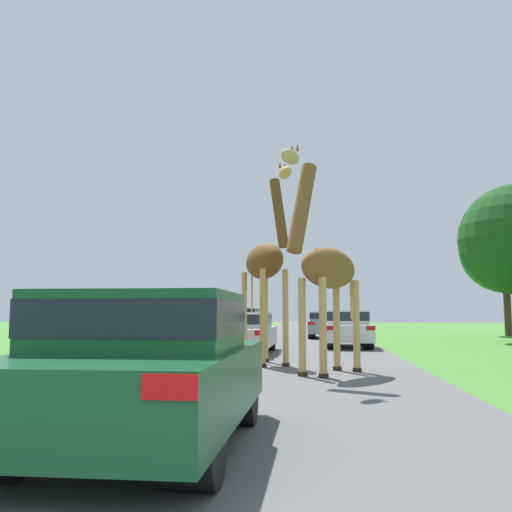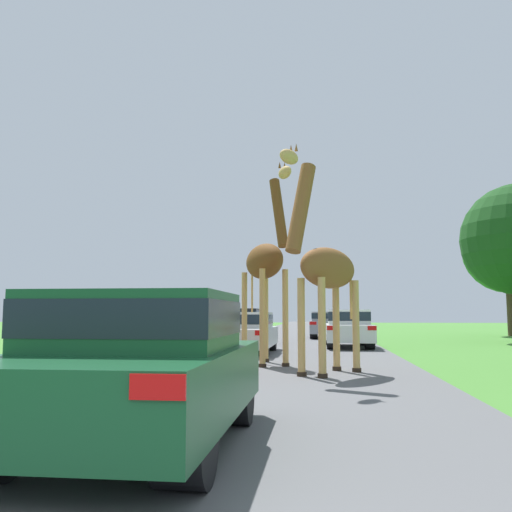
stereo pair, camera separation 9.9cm
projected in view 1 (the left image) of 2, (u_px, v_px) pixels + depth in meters
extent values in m
cube|color=#5B5B5E|center=(297.00, 337.00, 30.58)|extent=(7.16, 120.00, 0.00)
cylinder|color=tan|center=(286.00, 317.00, 13.57)|extent=(0.15, 0.15, 2.42)
cylinder|color=#2D2319|center=(286.00, 365.00, 13.44)|extent=(0.19, 0.19, 0.09)
cylinder|color=tan|center=(263.00, 318.00, 13.35)|extent=(0.15, 0.15, 2.42)
cylinder|color=#2D2319|center=(263.00, 365.00, 13.23)|extent=(0.19, 0.19, 0.09)
cylinder|color=tan|center=(265.00, 317.00, 14.83)|extent=(0.15, 0.15, 2.42)
cylinder|color=#2D2319|center=(266.00, 360.00, 14.70)|extent=(0.19, 0.19, 0.09)
cylinder|color=tan|center=(244.00, 317.00, 14.61)|extent=(0.15, 0.15, 2.42)
cylinder|color=#2D2319|center=(244.00, 361.00, 14.49)|extent=(0.19, 0.19, 0.09)
ellipsoid|color=brown|center=(264.00, 261.00, 14.24)|extent=(1.53, 2.06, 0.92)
cylinder|color=brown|center=(279.00, 213.00, 13.43)|extent=(0.60, 0.84, 1.83)
ellipsoid|color=tan|center=(285.00, 173.00, 13.15)|extent=(0.47, 0.61, 0.30)
cylinder|color=tan|center=(252.00, 288.00, 15.03)|extent=(0.05, 0.05, 1.33)
cone|color=brown|center=(285.00, 165.00, 13.36)|extent=(0.07, 0.07, 0.16)
cone|color=brown|center=(280.00, 165.00, 13.31)|extent=(0.07, 0.07, 0.16)
cylinder|color=tan|center=(323.00, 327.00, 11.12)|extent=(0.16, 0.16, 2.06)
cylinder|color=#2D2319|center=(324.00, 376.00, 11.01)|extent=(0.21, 0.21, 0.10)
cylinder|color=tan|center=(302.00, 327.00, 11.43)|extent=(0.16, 0.16, 2.06)
cylinder|color=#2D2319|center=(303.00, 374.00, 11.33)|extent=(0.21, 0.21, 0.10)
cylinder|color=tan|center=(356.00, 326.00, 12.25)|extent=(0.16, 0.16, 2.06)
cylinder|color=#2D2319|center=(357.00, 370.00, 12.15)|extent=(0.21, 0.21, 0.10)
cylinder|color=tan|center=(337.00, 326.00, 12.57)|extent=(0.16, 0.16, 2.06)
cylinder|color=#2D2319|center=(337.00, 369.00, 12.46)|extent=(0.21, 0.21, 0.10)
ellipsoid|color=brown|center=(329.00, 268.00, 11.98)|extent=(1.60, 2.08, 0.90)
cylinder|color=brown|center=(302.00, 208.00, 11.26)|extent=(0.75, 0.94, 1.98)
ellipsoid|color=tan|center=(290.00, 157.00, 11.03)|extent=(0.50, 0.60, 0.30)
cylinder|color=tan|center=(351.00, 295.00, 12.69)|extent=(0.06, 0.06, 1.13)
cone|color=brown|center=(297.00, 147.00, 11.15)|extent=(0.07, 0.07, 0.16)
cone|color=brown|center=(292.00, 148.00, 11.23)|extent=(0.07, 0.07, 0.16)
cube|color=#144C28|center=(143.00, 383.00, 5.36)|extent=(1.98, 3.94, 0.66)
cube|color=#144C28|center=(144.00, 321.00, 5.42)|extent=(1.79, 1.77, 0.57)
cube|color=#19232D|center=(144.00, 318.00, 5.43)|extent=(1.81, 1.79, 0.34)
cube|color=red|center=(170.00, 387.00, 3.34)|extent=(0.36, 0.03, 0.16)
cylinder|color=black|center=(110.00, 393.00, 6.59)|extent=(0.40, 0.68, 0.68)
cylinder|color=black|center=(239.00, 395.00, 6.41)|extent=(0.40, 0.68, 0.68)
cylinder|color=black|center=(195.00, 442.00, 4.07)|extent=(0.40, 0.68, 0.68)
cube|color=gray|center=(326.00, 327.00, 29.35)|extent=(1.98, 4.14, 0.65)
cube|color=gray|center=(326.00, 316.00, 29.41)|extent=(1.78, 1.86, 0.49)
cube|color=#19232D|center=(326.00, 316.00, 29.42)|extent=(1.80, 1.88, 0.29)
cube|color=red|center=(311.00, 323.00, 27.41)|extent=(0.36, 0.03, 0.16)
cube|color=red|center=(343.00, 323.00, 27.24)|extent=(0.36, 0.03, 0.16)
cylinder|color=black|center=(312.00, 331.00, 30.64)|extent=(0.40, 0.64, 0.64)
cylinder|color=black|center=(340.00, 331.00, 30.46)|extent=(0.40, 0.64, 0.64)
cylinder|color=black|center=(312.00, 333.00, 28.19)|extent=(0.40, 0.64, 0.64)
cylinder|color=black|center=(342.00, 333.00, 28.01)|extent=(0.40, 0.64, 0.64)
cube|color=silver|center=(246.00, 337.00, 17.97)|extent=(1.71, 4.64, 0.59)
cube|color=silver|center=(246.00, 320.00, 18.03)|extent=(1.54, 2.09, 0.52)
cube|color=#19232D|center=(246.00, 319.00, 18.03)|extent=(1.55, 2.11, 0.31)
cube|color=red|center=(212.00, 333.00, 15.77)|extent=(0.31, 0.03, 0.14)
cube|color=red|center=(260.00, 333.00, 15.61)|extent=(0.31, 0.03, 0.14)
cylinder|color=black|center=(232.00, 342.00, 19.40)|extent=(0.34, 0.57, 0.57)
cylinder|color=black|center=(270.00, 342.00, 19.25)|extent=(0.34, 0.57, 0.57)
cylinder|color=black|center=(218.00, 347.00, 16.64)|extent=(0.34, 0.57, 0.57)
cylinder|color=black|center=(263.00, 347.00, 16.49)|extent=(0.34, 0.57, 0.57)
cube|color=silver|center=(347.00, 332.00, 21.23)|extent=(1.74, 4.30, 0.63)
cube|color=silver|center=(347.00, 317.00, 21.29)|extent=(1.56, 1.93, 0.57)
cube|color=#19232D|center=(347.00, 316.00, 21.30)|extent=(1.58, 1.95, 0.34)
cube|color=red|center=(330.00, 328.00, 19.20)|extent=(0.31, 0.03, 0.15)
cube|color=red|center=(371.00, 328.00, 19.04)|extent=(0.31, 0.03, 0.15)
cylinder|color=black|center=(329.00, 338.00, 22.55)|extent=(0.35, 0.62, 0.62)
cylinder|color=black|center=(363.00, 338.00, 22.40)|extent=(0.35, 0.62, 0.62)
cylinder|color=black|center=(330.00, 341.00, 20.00)|extent=(0.35, 0.62, 0.62)
cylinder|color=black|center=(368.00, 341.00, 19.85)|extent=(0.35, 0.62, 0.62)
cube|color=black|center=(238.00, 329.00, 23.79)|extent=(1.87, 4.79, 0.66)
cube|color=black|center=(238.00, 315.00, 23.86)|extent=(1.68, 2.16, 0.58)
cube|color=#19232D|center=(238.00, 315.00, 23.86)|extent=(1.70, 2.18, 0.35)
cube|color=red|center=(211.00, 325.00, 21.52)|extent=(0.34, 0.03, 0.16)
cube|color=red|center=(249.00, 325.00, 21.36)|extent=(0.34, 0.03, 0.16)
cylinder|color=black|center=(227.00, 335.00, 25.26)|extent=(0.37, 0.67, 0.67)
cylinder|color=black|center=(259.00, 335.00, 25.10)|extent=(0.37, 0.67, 0.67)
cylinder|color=black|center=(216.00, 337.00, 22.42)|extent=(0.37, 0.67, 0.67)
cylinder|color=black|center=(251.00, 337.00, 22.26)|extent=(0.37, 0.67, 0.67)
cube|color=maroon|center=(147.00, 345.00, 11.55)|extent=(1.96, 4.05, 0.70)
cube|color=maroon|center=(147.00, 319.00, 11.61)|extent=(1.77, 1.82, 0.42)
cube|color=#19232D|center=(147.00, 318.00, 11.62)|extent=(1.79, 1.84, 0.25)
cube|color=red|center=(68.00, 337.00, 9.66)|extent=(0.35, 0.03, 0.17)
cube|color=red|center=(156.00, 338.00, 9.48)|extent=(0.35, 0.03, 0.17)
cylinder|color=black|center=(130.00, 354.00, 12.81)|extent=(0.39, 0.69, 0.69)
cylinder|color=black|center=(195.00, 355.00, 12.64)|extent=(0.39, 0.69, 0.69)
cylinder|color=black|center=(87.00, 364.00, 10.41)|extent=(0.39, 0.69, 0.69)
cylinder|color=black|center=(167.00, 365.00, 10.24)|extent=(0.39, 0.69, 0.69)
cylinder|color=#4C3828|center=(507.00, 299.00, 32.02)|extent=(0.40, 0.40, 4.34)
sphere|color=#2D7028|center=(505.00, 250.00, 32.33)|extent=(5.18, 5.18, 5.18)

